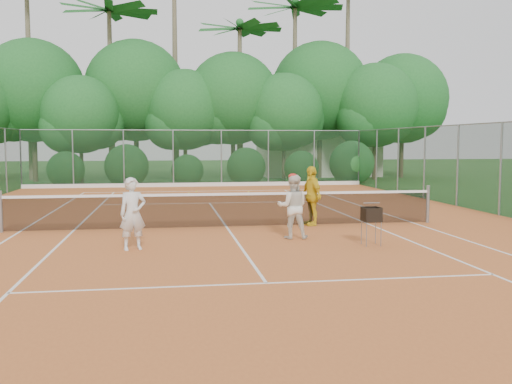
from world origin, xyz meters
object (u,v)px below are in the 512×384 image
player_white (133,214)px  player_center_grp (293,206)px  ball_hopper (371,215)px  player_yellow (311,196)px

player_white → player_center_grp: (3.79, 0.92, -0.01)m
player_white → ball_hopper: bearing=-20.5°
player_white → player_yellow: (4.79, 3.01, 0.05)m
player_center_grp → ball_hopper: bearing=-37.5°
player_center_grp → player_yellow: player_yellow is taller
player_white → player_yellow: player_yellow is taller
player_white → player_center_grp: 3.90m
player_center_grp → player_yellow: bearing=64.3°
player_white → ball_hopper: (5.36, -0.29, -0.10)m
player_white → player_yellow: bearing=14.8°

